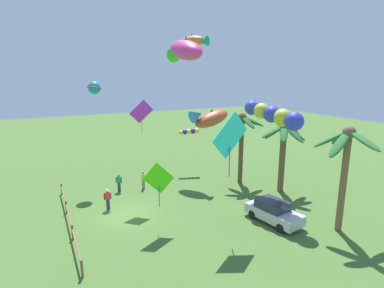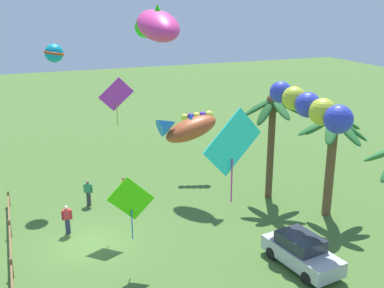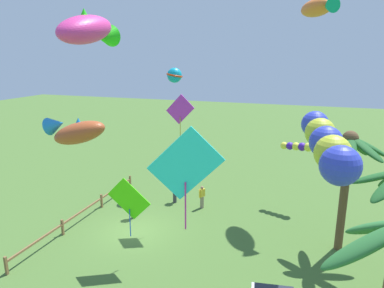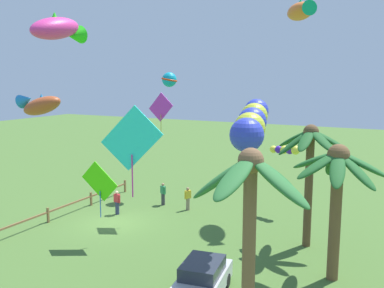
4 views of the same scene
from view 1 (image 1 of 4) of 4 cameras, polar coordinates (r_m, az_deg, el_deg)
name	(u,v)px [view 1 (image 1 of 4)]	position (r m, az deg, el deg)	size (l,w,h in m)	color
ground_plane	(124,215)	(22.98, -12.62, -12.87)	(120.00, 120.00, 0.00)	#476B2D
palm_tree_0	(346,152)	(20.85, 27.05, -1.43)	(4.12, 3.97, 6.88)	brown
palm_tree_1	(284,139)	(26.57, 16.89, 0.89)	(4.05, 4.23, 6.13)	brown
palm_tree_2	(242,130)	(27.76, 9.39, 2.67)	(3.85, 3.83, 6.56)	brown
rail_fence	(69,217)	(22.41, -22.16, -12.53)	(12.24, 0.12, 0.95)	brown
parked_car_0	(273,212)	(21.89, 15.09, -12.18)	(4.11, 2.26, 1.51)	#BCBCC1
spectator_0	(143,180)	(27.31, -9.15, -6.66)	(0.50, 0.38, 1.59)	gray
spectator_1	(108,199)	(23.79, -15.58, -9.98)	(0.26, 0.55, 1.59)	#2D3351
spectator_2	(119,183)	(27.01, -13.59, -7.09)	(0.38, 0.50, 1.59)	#38383D
kite_diamond_0	(159,179)	(19.33, -6.27, -6.54)	(0.30, 2.21, 3.08)	#4DF110
kite_fish_1	(210,118)	(14.54, 3.32, 4.91)	(1.04, 2.21, 1.15)	#B24D25
kite_diamond_2	(230,136)	(18.28, 7.19, 1.48)	(0.62, 2.87, 4.07)	#2AF0E5
kite_diamond_3	(141,112)	(23.54, -9.51, 5.95)	(0.39, 1.86, 2.59)	#C22ECA
kite_ball_4	(94,88)	(28.01, -17.92, 10.06)	(1.53, 1.53, 1.10)	#1098B8
kite_fish_5	(185,51)	(15.74, -1.40, 17.17)	(3.02, 1.36, 1.37)	#EE3892
kite_tube_6	(190,131)	(30.92, -0.40, 2.38)	(1.02, 2.14, 0.68)	yellow
kite_fish_7	(193,41)	(31.17, 0.26, 18.78)	(3.40, 2.75, 1.36)	orange
kite_tube_8	(274,115)	(22.40, 15.26, 5.27)	(4.74, 2.03, 1.84)	#2F3DC7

